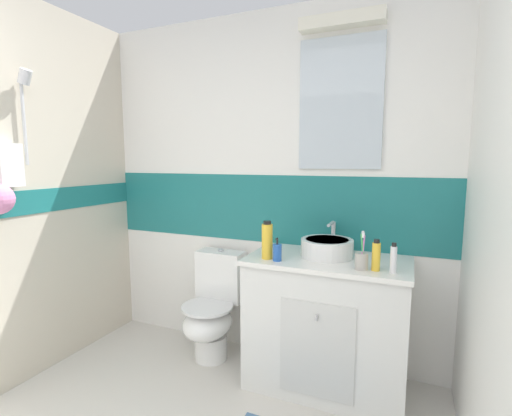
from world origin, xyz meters
The scene contains 9 objects.
wall_back_tiled centered at (0.01, 2.45, 1.26)m, with size 3.20×0.20×2.50m.
vanity_cabinet centered at (0.54, 2.13, 0.43)m, with size 0.99×0.56×0.85m.
sink_basin centered at (0.52, 2.17, 0.91)m, with size 0.33×0.37×0.20m.
toilet centered at (-0.31, 2.16, 0.36)m, with size 0.37×0.50×0.79m.
toothbrush_cup centered at (0.76, 1.96, 0.91)m, with size 0.07×0.07×0.22m.
soap_dispenser centered at (0.27, 1.95, 0.90)m, with size 0.05×0.05×0.14m.
shampoo_bottle_tall centered at (0.19, 1.97, 0.96)m, with size 0.07×0.07×0.24m.
toothpaste_tube_upright centered at (0.93, 1.96, 0.93)m, with size 0.03×0.03×0.17m.
deodorant_spray_can centered at (0.84, 1.97, 0.93)m, with size 0.05×0.05×0.18m.
Camera 1 is at (1.00, -0.10, 1.46)m, focal length 25.73 mm.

